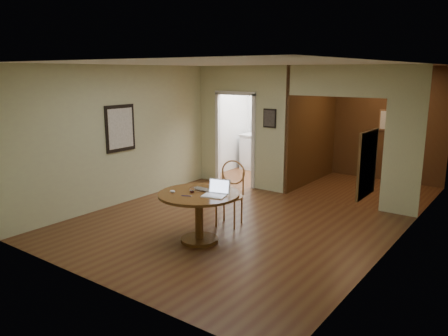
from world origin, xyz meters
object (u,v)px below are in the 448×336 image
Objects in this scene: closed_laptop at (200,190)px; dining_table at (199,206)px; chair at (231,189)px; open_laptop at (216,191)px.

dining_table is at bearing -58.19° from closed_laptop.
open_laptop is (0.37, -0.88, 0.22)m from chair.
open_laptop is 0.36m from closed_laptop.
chair is at bearing 94.24° from dining_table.
closed_laptop is (0.02, -0.83, 0.18)m from chair.
chair is (-0.07, 0.93, 0.04)m from dining_table.
chair reaches higher than dining_table.
closed_laptop is at bearing 117.96° from dining_table.
open_laptop is (0.30, 0.05, 0.26)m from dining_table.
closed_laptop is at bearing 156.72° from open_laptop.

